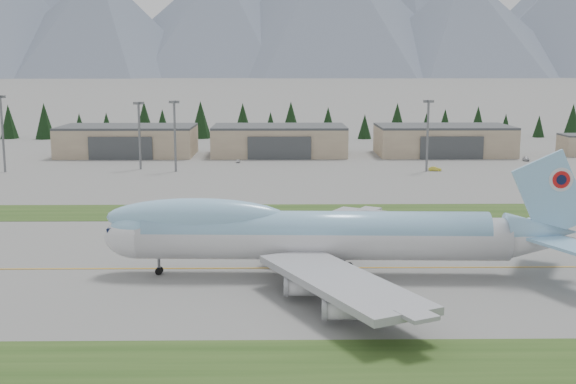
{
  "coord_description": "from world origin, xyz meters",
  "views": [
    {
      "loc": [
        -15.4,
        -112.03,
        32.03
      ],
      "look_at": [
        -13.53,
        25.44,
        8.0
      ],
      "focal_mm": 45.0,
      "sensor_mm": 36.0,
      "label": 1
    }
  ],
  "objects_px": {
    "boeing_747_freighter": "(317,234)",
    "service_vehicle_b": "(435,171)",
    "service_vehicle_a": "(238,163)",
    "service_vehicle_c": "(526,161)",
    "hangar_center": "(279,140)",
    "hangar_right": "(443,140)",
    "hangar_left": "(128,141)"
  },
  "relations": [
    {
      "from": "hangar_right",
      "to": "service_vehicle_c",
      "type": "bearing_deg",
      "value": -35.01
    },
    {
      "from": "boeing_747_freighter",
      "to": "service_vehicle_a",
      "type": "bearing_deg",
      "value": 100.49
    },
    {
      "from": "boeing_747_freighter",
      "to": "service_vehicle_a",
      "type": "distance_m",
      "value": 134.56
    },
    {
      "from": "hangar_center",
      "to": "service_vehicle_a",
      "type": "distance_m",
      "value": 25.73
    },
    {
      "from": "service_vehicle_a",
      "to": "service_vehicle_c",
      "type": "relative_size",
      "value": 0.64
    },
    {
      "from": "hangar_left",
      "to": "service_vehicle_a",
      "type": "distance_m",
      "value": 46.41
    },
    {
      "from": "boeing_747_freighter",
      "to": "service_vehicle_b",
      "type": "relative_size",
      "value": 18.68
    },
    {
      "from": "hangar_center",
      "to": "service_vehicle_c",
      "type": "relative_size",
      "value": 10.14
    },
    {
      "from": "hangar_center",
      "to": "boeing_747_freighter",
      "type": "bearing_deg",
      "value": -87.92
    },
    {
      "from": "service_vehicle_a",
      "to": "service_vehicle_c",
      "type": "xyz_separation_m",
      "value": [
        98.67,
        3.63,
        0.0
      ]
    },
    {
      "from": "hangar_right",
      "to": "service_vehicle_c",
      "type": "xyz_separation_m",
      "value": [
        24.73,
        -17.32,
        -5.39
      ]
    },
    {
      "from": "hangar_right",
      "to": "service_vehicle_c",
      "type": "height_order",
      "value": "hangar_right"
    },
    {
      "from": "hangar_right",
      "to": "hangar_center",
      "type": "bearing_deg",
      "value": 180.0
    },
    {
      "from": "hangar_left",
      "to": "hangar_right",
      "type": "height_order",
      "value": "same"
    },
    {
      "from": "hangar_left",
      "to": "service_vehicle_c",
      "type": "relative_size",
      "value": 10.14
    },
    {
      "from": "hangar_left",
      "to": "hangar_center",
      "type": "relative_size",
      "value": 1.0
    },
    {
      "from": "hangar_right",
      "to": "service_vehicle_c",
      "type": "relative_size",
      "value": 10.14
    },
    {
      "from": "hangar_center",
      "to": "service_vehicle_c",
      "type": "distance_m",
      "value": 86.65
    },
    {
      "from": "hangar_center",
      "to": "hangar_right",
      "type": "xyz_separation_m",
      "value": [
        60.0,
        0.0,
        0.0
      ]
    },
    {
      "from": "service_vehicle_c",
      "to": "hangar_left",
      "type": "bearing_deg",
      "value": -175.68
    },
    {
      "from": "boeing_747_freighter",
      "to": "service_vehicle_c",
      "type": "distance_m",
      "value": 158.0
    },
    {
      "from": "hangar_left",
      "to": "service_vehicle_b",
      "type": "height_order",
      "value": "hangar_left"
    },
    {
      "from": "hangar_center",
      "to": "hangar_left",
      "type": "bearing_deg",
      "value": 180.0
    },
    {
      "from": "service_vehicle_a",
      "to": "hangar_center",
      "type": "bearing_deg",
      "value": 55.33
    },
    {
      "from": "hangar_left",
      "to": "service_vehicle_a",
      "type": "relative_size",
      "value": 15.78
    },
    {
      "from": "hangar_left",
      "to": "service_vehicle_c",
      "type": "bearing_deg",
      "value": -7.07
    },
    {
      "from": "hangar_right",
      "to": "service_vehicle_c",
      "type": "distance_m",
      "value": 30.67
    },
    {
      "from": "hangar_center",
      "to": "service_vehicle_b",
      "type": "distance_m",
      "value": 63.72
    },
    {
      "from": "hangar_center",
      "to": "service_vehicle_a",
      "type": "height_order",
      "value": "hangar_center"
    },
    {
      "from": "service_vehicle_a",
      "to": "service_vehicle_b",
      "type": "xyz_separation_m",
      "value": [
        62.11,
        -20.41,
        0.0
      ]
    },
    {
      "from": "service_vehicle_c",
      "to": "service_vehicle_b",
      "type": "bearing_deg",
      "value": -135.29
    },
    {
      "from": "boeing_747_freighter",
      "to": "service_vehicle_b",
      "type": "distance_m",
      "value": 120.52
    }
  ]
}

